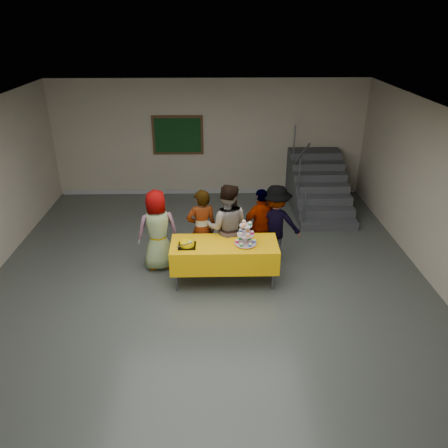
{
  "coord_description": "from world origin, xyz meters",
  "views": [
    {
      "loc": [
        0.13,
        -6.09,
        4.37
      ],
      "look_at": [
        0.29,
        0.84,
        1.05
      ],
      "focal_mm": 35.0,
      "sensor_mm": 36.0,
      "label": 1
    }
  ],
  "objects_px": {
    "schoolchild_a": "(158,230)",
    "schoolchild_e": "(275,223)",
    "bake_table": "(224,254)",
    "cupcake_stand": "(246,236)",
    "schoolchild_c": "(227,227)",
    "bear_cake": "(187,243)",
    "noticeboard": "(178,135)",
    "staircase": "(317,187)",
    "schoolchild_d": "(261,225)",
    "schoolchild_b": "(202,229)"
  },
  "relations": [
    {
      "from": "bear_cake",
      "to": "schoolchild_b",
      "type": "height_order",
      "value": "schoolchild_b"
    },
    {
      "from": "cupcake_stand",
      "to": "noticeboard",
      "type": "relative_size",
      "value": 0.34
    },
    {
      "from": "schoolchild_b",
      "to": "schoolchild_c",
      "type": "xyz_separation_m",
      "value": [
        0.47,
        -0.03,
        0.05
      ]
    },
    {
      "from": "staircase",
      "to": "cupcake_stand",
      "type": "bearing_deg",
      "value": -119.98
    },
    {
      "from": "noticeboard",
      "to": "schoolchild_c",
      "type": "bearing_deg",
      "value": -73.22
    },
    {
      "from": "bake_table",
      "to": "schoolchild_e",
      "type": "height_order",
      "value": "schoolchild_e"
    },
    {
      "from": "schoolchild_e",
      "to": "staircase",
      "type": "height_order",
      "value": "staircase"
    },
    {
      "from": "schoolchild_a",
      "to": "schoolchild_b",
      "type": "relative_size",
      "value": 0.99
    },
    {
      "from": "schoolchild_a",
      "to": "schoolchild_b",
      "type": "bearing_deg",
      "value": 165.38
    },
    {
      "from": "schoolchild_e",
      "to": "staircase",
      "type": "xyz_separation_m",
      "value": [
        1.41,
        2.7,
        -0.28
      ]
    },
    {
      "from": "schoolchild_a",
      "to": "schoolchild_d",
      "type": "bearing_deg",
      "value": 172.19
    },
    {
      "from": "schoolchild_a",
      "to": "schoolchild_e",
      "type": "xyz_separation_m",
      "value": [
        2.22,
        0.26,
        -0.01
      ]
    },
    {
      "from": "cupcake_stand",
      "to": "schoolchild_d",
      "type": "relative_size",
      "value": 0.3
    },
    {
      "from": "bear_cake",
      "to": "schoolchild_a",
      "type": "xyz_separation_m",
      "value": [
        -0.58,
        0.62,
        -0.05
      ]
    },
    {
      "from": "cupcake_stand",
      "to": "bake_table",
      "type": "bearing_deg",
      "value": 171.86
    },
    {
      "from": "bake_table",
      "to": "schoolchild_e",
      "type": "relative_size",
      "value": 1.22
    },
    {
      "from": "bake_table",
      "to": "bear_cake",
      "type": "distance_m",
      "value": 0.71
    },
    {
      "from": "cupcake_stand",
      "to": "bear_cake",
      "type": "relative_size",
      "value": 1.24
    },
    {
      "from": "schoolchild_b",
      "to": "schoolchild_e",
      "type": "xyz_separation_m",
      "value": [
        1.4,
        0.25,
        -0.02
      ]
    },
    {
      "from": "schoolchild_c",
      "to": "staircase",
      "type": "relative_size",
      "value": 0.7
    },
    {
      "from": "cupcake_stand",
      "to": "schoolchild_c",
      "type": "bearing_deg",
      "value": 118.46
    },
    {
      "from": "cupcake_stand",
      "to": "schoolchild_e",
      "type": "distance_m",
      "value": 1.07
    },
    {
      "from": "schoolchild_e",
      "to": "schoolchild_a",
      "type": "bearing_deg",
      "value": 14.71
    },
    {
      "from": "schoolchild_d",
      "to": "staircase",
      "type": "distance_m",
      "value": 3.2
    },
    {
      "from": "staircase",
      "to": "schoolchild_d",
      "type": "bearing_deg",
      "value": -121.81
    },
    {
      "from": "schoolchild_b",
      "to": "schoolchild_d",
      "type": "bearing_deg",
      "value": 179.37
    },
    {
      "from": "schoolchild_b",
      "to": "schoolchild_e",
      "type": "height_order",
      "value": "schoolchild_b"
    },
    {
      "from": "schoolchild_a",
      "to": "noticeboard",
      "type": "distance_m",
      "value": 3.88
    },
    {
      "from": "bake_table",
      "to": "schoolchild_a",
      "type": "bearing_deg",
      "value": 156.6
    },
    {
      "from": "cupcake_stand",
      "to": "bear_cake",
      "type": "height_order",
      "value": "cupcake_stand"
    },
    {
      "from": "bear_cake",
      "to": "schoolchild_c",
      "type": "xyz_separation_m",
      "value": [
        0.71,
        0.6,
        0.01
      ]
    },
    {
      "from": "schoolchild_a",
      "to": "schoolchild_c",
      "type": "height_order",
      "value": "schoolchild_c"
    },
    {
      "from": "schoolchild_c",
      "to": "schoolchild_b",
      "type": "bearing_deg",
      "value": 2.14
    },
    {
      "from": "bear_cake",
      "to": "schoolchild_c",
      "type": "bearing_deg",
      "value": 40.15
    },
    {
      "from": "bake_table",
      "to": "noticeboard",
      "type": "relative_size",
      "value": 1.45
    },
    {
      "from": "cupcake_stand",
      "to": "schoolchild_a",
      "type": "height_order",
      "value": "schoolchild_a"
    },
    {
      "from": "schoolchild_e",
      "to": "bear_cake",
      "type": "bearing_deg",
      "value": 36.1
    },
    {
      "from": "schoolchild_e",
      "to": "staircase",
      "type": "relative_size",
      "value": 0.64
    },
    {
      "from": "bake_table",
      "to": "staircase",
      "type": "relative_size",
      "value": 0.78
    },
    {
      "from": "cupcake_stand",
      "to": "noticeboard",
      "type": "distance_m",
      "value": 4.66
    },
    {
      "from": "schoolchild_e",
      "to": "cupcake_stand",
      "type": "bearing_deg",
      "value": 61.16
    },
    {
      "from": "schoolchild_b",
      "to": "noticeboard",
      "type": "xyz_separation_m",
      "value": [
        -0.68,
        3.79,
        0.82
      ]
    },
    {
      "from": "schoolchild_c",
      "to": "schoolchild_e",
      "type": "relative_size",
      "value": 1.09
    },
    {
      "from": "schoolchild_a",
      "to": "cupcake_stand",
      "type": "bearing_deg",
      "value": 144.79
    },
    {
      "from": "bake_table",
      "to": "bear_cake",
      "type": "height_order",
      "value": "bear_cake"
    },
    {
      "from": "cupcake_stand",
      "to": "schoolchild_a",
      "type": "relative_size",
      "value": 0.29
    },
    {
      "from": "schoolchild_a",
      "to": "staircase",
      "type": "xyz_separation_m",
      "value": [
        3.63,
        2.96,
        -0.29
      ]
    },
    {
      "from": "cupcake_stand",
      "to": "schoolchild_b",
      "type": "height_order",
      "value": "schoolchild_b"
    },
    {
      "from": "schoolchild_a",
      "to": "schoolchild_e",
      "type": "height_order",
      "value": "schoolchild_a"
    },
    {
      "from": "schoolchild_e",
      "to": "schoolchild_b",
      "type": "bearing_deg",
      "value": 18.26
    }
  ]
}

